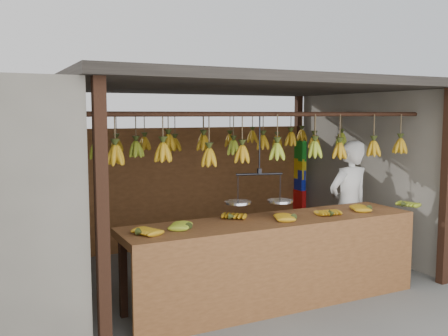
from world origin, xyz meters
TOP-DOWN VIEW (x-y plane):
  - ground at (0.00, 0.00)m, footprint 80.00×80.00m
  - stall at (0.00, 0.33)m, footprint 4.30×3.30m
  - neighbor_right at (3.60, 0.00)m, footprint 3.00×3.00m
  - counter at (-0.12, -1.23)m, footprint 3.52×0.74m
  - hanging_bananas at (-0.00, 0.00)m, footprint 3.64×2.25m
  - balance_scale at (-0.23, -1.00)m, footprint 0.71×0.39m
  - vendor at (1.33, -0.60)m, footprint 0.64×0.45m
  - bag_bundles at (1.94, 1.35)m, footprint 0.08×0.26m

SIDE VIEW (x-z plane):
  - ground at x=0.00m, z-range 0.00..0.00m
  - counter at x=-0.12m, z-range 0.22..1.18m
  - vendor at x=1.33m, z-range 0.00..1.67m
  - bag_bundles at x=1.94m, z-range 0.40..1.57m
  - balance_scale at x=-0.23m, z-range 0.66..1.60m
  - neighbor_right at x=3.60m, z-range 0.00..2.30m
  - hanging_bananas at x=0.00m, z-range 1.43..1.81m
  - stall at x=0.00m, z-range 0.77..3.17m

